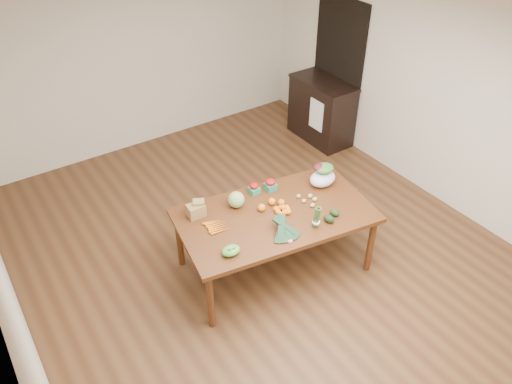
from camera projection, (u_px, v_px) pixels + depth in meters
floor at (259, 249)px, 5.76m from camera, size 6.00×6.00×0.00m
ceiling at (260, 12)px, 4.16m from camera, size 5.00×6.00×0.02m
room_walls at (260, 150)px, 4.96m from camera, size 5.02×6.02×2.70m
dining_table at (274, 241)px, 5.33m from camera, size 2.13×1.40×0.75m
doorway_dark at (337, 70)px, 7.32m from camera, size 0.02×1.00×2.10m
cabinet at (321, 110)px, 7.54m from camera, size 0.52×1.02×0.94m
dish_towel at (316, 115)px, 7.25m from camera, size 0.02×0.28×0.45m
paper_bag at (196, 209)px, 5.03m from camera, size 0.26×0.23×0.16m
cabbage at (236, 200)px, 5.15m from camera, size 0.17×0.17×0.17m
strawberry_basket_a at (254, 189)px, 5.36m from camera, size 0.12×0.12×0.10m
strawberry_basket_b at (270, 185)px, 5.41m from camera, size 0.13×0.13×0.10m
orange_a at (262, 208)px, 5.12m from camera, size 0.08×0.08×0.08m
orange_b at (272, 202)px, 5.20m from camera, size 0.08×0.08×0.08m
orange_c at (281, 202)px, 5.19m from camera, size 0.07×0.07×0.07m
mandarin_cluster at (283, 209)px, 5.09m from camera, size 0.21×0.21×0.09m
carrots at (217, 226)px, 4.92m from camera, size 0.25×0.25×0.03m
snap_pea_bag at (231, 250)px, 4.60m from camera, size 0.18×0.14×0.08m
kale_bunch at (286, 230)px, 4.78m from camera, size 0.38×0.45×0.16m
asparagus_bundle at (316, 217)px, 4.86m from camera, size 0.10×0.13×0.26m
potato_a at (304, 201)px, 5.24m from camera, size 0.05×0.04×0.04m
potato_b at (312, 205)px, 5.18m from camera, size 0.05×0.05×0.04m
potato_c at (310, 196)px, 5.31m from camera, size 0.05×0.05×0.05m
potato_d at (299, 196)px, 5.31m from camera, size 0.05×0.04×0.04m
potato_e at (315, 199)px, 5.26m from camera, size 0.05×0.05×0.04m
avocado_a at (329, 219)px, 4.97m from camera, size 0.11×0.14×0.08m
avocado_b at (334, 213)px, 5.06m from camera, size 0.10×0.13×0.07m
salad_bag at (323, 176)px, 5.44m from camera, size 0.34×0.28×0.24m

